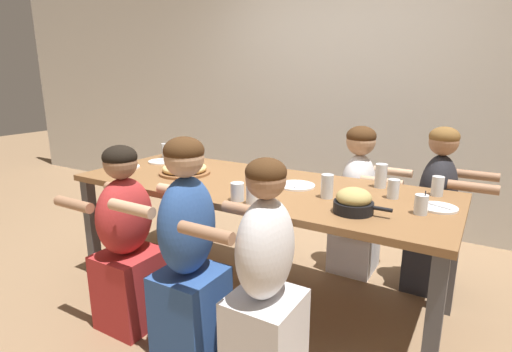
# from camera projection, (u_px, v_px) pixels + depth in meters

# --- Properties ---
(ground_plane) EXTENTS (18.00, 18.00, 0.00)m
(ground_plane) POSITION_uv_depth(u_px,v_px,m) (256.00, 291.00, 2.79)
(ground_plane) COLOR #896B4C
(ground_plane) RESTS_ON ground
(restaurant_back_panel) EXTENTS (10.00, 0.06, 3.20)m
(restaurant_back_panel) POSITION_uv_depth(u_px,v_px,m) (348.00, 61.00, 3.83)
(restaurant_back_panel) COLOR silver
(restaurant_back_panel) RESTS_ON ground
(dining_table) EXTENTS (2.45, 0.94, 0.79)m
(dining_table) POSITION_uv_depth(u_px,v_px,m) (256.00, 194.00, 2.62)
(dining_table) COLOR brown
(dining_table) RESTS_ON ground
(pizza_board_main) EXTENTS (0.36, 0.36, 0.06)m
(pizza_board_main) POSITION_uv_depth(u_px,v_px,m) (185.00, 170.00, 2.84)
(pizza_board_main) COLOR brown
(pizza_board_main) RESTS_ON dining_table
(skillet_bowl) EXTENTS (0.30, 0.20, 0.13)m
(skillet_bowl) POSITION_uv_depth(u_px,v_px,m) (354.00, 202.00, 2.04)
(skillet_bowl) COLOR black
(skillet_bowl) RESTS_ON dining_table
(empty_plate_a) EXTENTS (0.20, 0.20, 0.02)m
(empty_plate_a) POSITION_uv_depth(u_px,v_px,m) (438.00, 208.00, 2.11)
(empty_plate_a) COLOR white
(empty_plate_a) RESTS_ON dining_table
(empty_plate_b) EXTENTS (0.24, 0.24, 0.02)m
(empty_plate_b) POSITION_uv_depth(u_px,v_px,m) (296.00, 185.00, 2.53)
(empty_plate_b) COLOR white
(empty_plate_b) RESTS_ON dining_table
(empty_plate_c) EXTENTS (0.21, 0.21, 0.02)m
(empty_plate_c) POSITION_uv_depth(u_px,v_px,m) (126.00, 167.00, 3.02)
(empty_plate_c) COLOR white
(empty_plate_c) RESTS_ON dining_table
(empty_plate_d) EXTENTS (0.22, 0.22, 0.02)m
(empty_plate_d) POSITION_uv_depth(u_px,v_px,m) (162.00, 161.00, 3.22)
(empty_plate_d) COLOR white
(empty_plate_d) RESTS_ON dining_table
(cocktail_glass_blue) EXTENTS (0.07, 0.07, 0.13)m
(cocktail_glass_blue) POSITION_uv_depth(u_px,v_px,m) (421.00, 205.00, 2.02)
(cocktail_glass_blue) COLOR silver
(cocktail_glass_blue) RESTS_ON dining_table
(drinking_glass_a) EXTENTS (0.07, 0.07, 0.12)m
(drinking_glass_a) POSITION_uv_depth(u_px,v_px,m) (437.00, 187.00, 2.33)
(drinking_glass_a) COLOR silver
(drinking_glass_a) RESTS_ON dining_table
(drinking_glass_b) EXTENTS (0.07, 0.07, 0.14)m
(drinking_glass_b) POSITION_uv_depth(u_px,v_px,m) (327.00, 188.00, 2.28)
(drinking_glass_b) COLOR silver
(drinking_glass_b) RESTS_ON dining_table
(drinking_glass_c) EXTENTS (0.07, 0.07, 0.13)m
(drinking_glass_c) POSITION_uv_depth(u_px,v_px,m) (177.00, 151.00, 3.39)
(drinking_glass_c) COLOR silver
(drinking_glass_c) RESTS_ON dining_table
(drinking_glass_d) EXTENTS (0.07, 0.07, 0.11)m
(drinking_glass_d) POSITION_uv_depth(u_px,v_px,m) (259.00, 187.00, 2.35)
(drinking_glass_d) COLOR silver
(drinking_glass_d) RESTS_ON dining_table
(drinking_glass_e) EXTENTS (0.06, 0.06, 0.15)m
(drinking_glass_e) POSITION_uv_depth(u_px,v_px,m) (194.00, 158.00, 3.06)
(drinking_glass_e) COLOR silver
(drinking_glass_e) RESTS_ON dining_table
(drinking_glass_f) EXTENTS (0.07, 0.07, 0.15)m
(drinking_glass_f) POSITION_uv_depth(u_px,v_px,m) (381.00, 177.00, 2.49)
(drinking_glass_f) COLOR silver
(drinking_glass_f) RESTS_ON dining_table
(drinking_glass_g) EXTENTS (0.07, 0.07, 0.11)m
(drinking_glass_g) POSITION_uv_depth(u_px,v_px,m) (252.00, 194.00, 2.18)
(drinking_glass_g) COLOR silver
(drinking_glass_g) RESTS_ON dining_table
(drinking_glass_h) EXTENTS (0.07, 0.07, 0.12)m
(drinking_glass_h) POSITION_uv_depth(u_px,v_px,m) (166.00, 150.00, 3.39)
(drinking_glass_h) COLOR silver
(drinking_glass_h) RESTS_ON dining_table
(drinking_glass_i) EXTENTS (0.07, 0.07, 0.11)m
(drinking_glass_i) POSITION_uv_depth(u_px,v_px,m) (393.00, 189.00, 2.28)
(drinking_glass_i) COLOR silver
(drinking_glass_i) RESTS_ON dining_table
(drinking_glass_j) EXTENTS (0.08, 0.08, 0.10)m
(drinking_glass_j) POSITION_uv_depth(u_px,v_px,m) (237.00, 193.00, 2.24)
(drinking_glass_j) COLOR silver
(drinking_glass_j) RESTS_ON dining_table
(diner_near_center) EXTENTS (0.51, 0.40, 1.19)m
(diner_near_center) POSITION_uv_depth(u_px,v_px,m) (188.00, 257.00, 2.09)
(diner_near_center) COLOR #2D5193
(diner_near_center) RESTS_ON ground
(diner_near_midright) EXTENTS (0.51, 0.40, 1.13)m
(diner_near_midright) POSITION_uv_depth(u_px,v_px,m) (264.00, 287.00, 1.87)
(diner_near_midright) COLOR silver
(diner_near_midright) RESTS_ON ground
(diner_far_midright) EXTENTS (0.51, 0.40, 1.12)m
(diner_far_midright) POSITION_uv_depth(u_px,v_px,m) (357.00, 205.00, 3.00)
(diner_far_midright) COLOR silver
(diner_far_midright) RESTS_ON ground
(diner_far_right) EXTENTS (0.51, 0.40, 1.15)m
(diner_far_right) POSITION_uv_depth(u_px,v_px,m) (435.00, 218.00, 2.73)
(diner_far_right) COLOR #232328
(diner_far_right) RESTS_ON ground
(diner_near_midleft) EXTENTS (0.51, 0.40, 1.10)m
(diner_near_midleft) POSITION_uv_depth(u_px,v_px,m) (127.00, 246.00, 2.33)
(diner_near_midleft) COLOR #B22D2D
(diner_near_midleft) RESTS_ON ground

